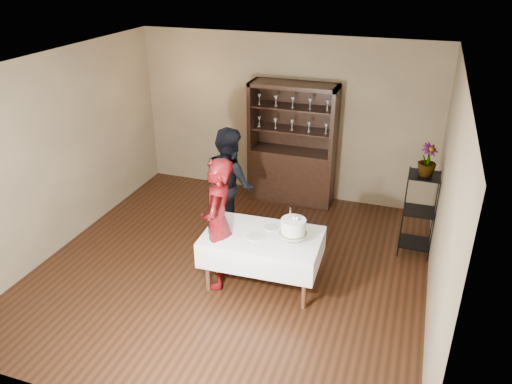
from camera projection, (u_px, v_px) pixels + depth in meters
floor at (232, 268)px, 6.70m from camera, size 5.00×5.00×0.00m
ceiling at (227, 65)px, 5.53m from camera, size 5.00×5.00×0.00m
back_wall at (285, 118)px, 8.24m from camera, size 5.00×0.02×2.70m
wall_left at (60, 152)px, 6.84m from camera, size 0.02×5.00×2.70m
wall_right at (445, 206)px, 5.39m from camera, size 0.02×5.00×2.70m
china_hutch at (292, 163)px, 8.27m from camera, size 1.40×0.48×2.00m
plant_etagere at (419, 211)px, 6.78m from camera, size 0.42×0.42×1.20m
cake_table at (262, 247)px, 6.15m from camera, size 1.46×0.94×0.71m
woman at (218, 224)px, 6.05m from camera, size 0.51×0.68×1.70m
man at (229, 184)px, 7.12m from camera, size 1.03×1.02×1.68m
cake at (293, 228)px, 5.87m from camera, size 0.33×0.33×0.46m
plate_near at (255, 237)px, 6.03m from camera, size 0.26×0.26×0.01m
plate_far at (271, 228)px, 6.23m from camera, size 0.22×0.22×0.01m
potted_plant at (428, 160)px, 6.44m from camera, size 0.34×0.34×0.43m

